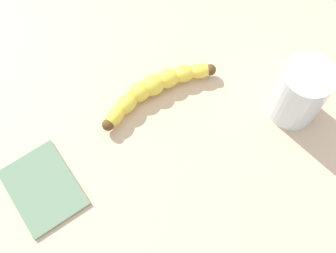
# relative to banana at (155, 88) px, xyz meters

# --- Properties ---
(wooden_tabletop) EXTENTS (1.20, 1.20, 0.03)m
(wooden_tabletop) POSITION_rel_banana_xyz_m (-0.11, 0.02, -0.03)
(wooden_tabletop) COLOR #D5B38F
(wooden_tabletop) RESTS_ON ground
(banana) EXTENTS (0.14, 0.19, 0.04)m
(banana) POSITION_rel_banana_xyz_m (0.00, 0.00, 0.00)
(banana) COLOR yellow
(banana) RESTS_ON wooden_tabletop
(smoothie_glass) EXTENTS (0.08, 0.08, 0.12)m
(smoothie_glass) POSITION_rel_banana_xyz_m (-0.23, -0.06, 0.04)
(smoothie_glass) COLOR silver
(smoothie_glass) RESTS_ON wooden_tabletop
(folded_napkin) EXTENTS (0.16, 0.15, 0.01)m
(folded_napkin) POSITION_rel_banana_xyz_m (0.10, 0.22, -0.02)
(folded_napkin) COLOR slate
(folded_napkin) RESTS_ON wooden_tabletop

